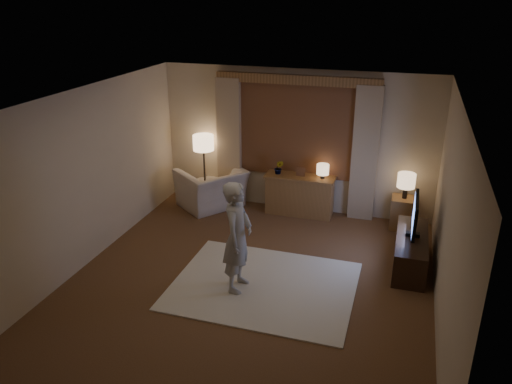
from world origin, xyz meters
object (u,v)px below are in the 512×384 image
at_px(side_table, 402,213).
at_px(person, 238,237).
at_px(tv_stand, 410,251).
at_px(sideboard, 300,196).
at_px(armchair, 212,188).

relative_size(side_table, person, 0.36).
relative_size(side_table, tv_stand, 0.40).
bearing_deg(side_table, person, -128.31).
xyz_separation_m(side_table, tv_stand, (0.17, -1.30, -0.03)).
height_order(sideboard, person, person).
distance_m(sideboard, side_table, 1.83).
xyz_separation_m(armchair, tv_stand, (3.65, -1.19, -0.12)).
bearing_deg(person, tv_stand, -58.87).
bearing_deg(sideboard, person, -95.41).
bearing_deg(side_table, armchair, -178.17).
bearing_deg(tv_stand, person, -149.29).
xyz_separation_m(sideboard, tv_stand, (1.99, -1.35, -0.10)).
bearing_deg(armchair, tv_stand, 108.49).
relative_size(armchair, person, 0.72).
relative_size(sideboard, side_table, 2.14).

